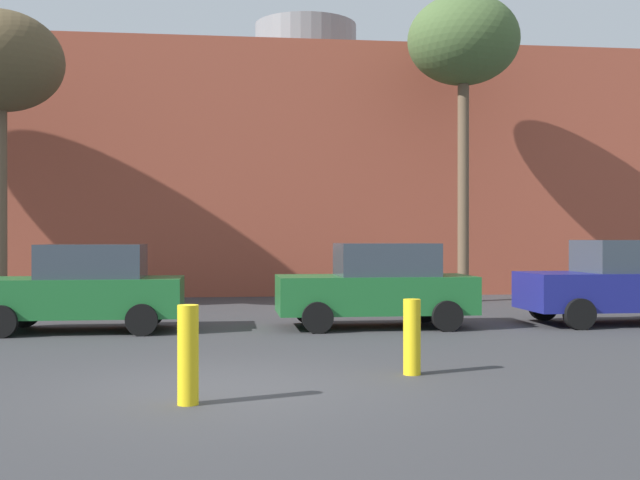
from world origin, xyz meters
TOP-DOWN VIEW (x-y plane):
  - ground_plane at (0.00, 0.00)m, footprint 200.00×200.00m
  - building_backdrop at (3.14, 21.09)m, footprint 42.18×11.68m
  - parked_car_1 at (-2.86, 6.34)m, footprint 4.05×1.99m
  - parked_car_2 at (3.16, 6.34)m, footprint 4.09×2.01m
  - parked_car_3 at (8.63, 6.34)m, footprint 4.25×2.08m
  - bare_tree_0 at (6.97, 12.61)m, footprint 3.30×3.30m
  - bare_tree_2 at (-5.68, 10.73)m, footprint 3.17×3.17m
  - bollard_yellow_0 at (-0.44, -0.97)m, footprint 0.24×0.24m
  - bollard_yellow_1 at (2.53, 0.64)m, footprint 0.24×0.24m

SIDE VIEW (x-z plane):
  - ground_plane at x=0.00m, z-range 0.00..0.00m
  - bollard_yellow_1 at x=2.53m, z-range 0.00..1.04m
  - bollard_yellow_0 at x=-0.44m, z-range 0.00..1.13m
  - parked_car_1 at x=-2.86m, z-range 0.00..1.75m
  - parked_car_2 at x=3.16m, z-range 0.00..1.77m
  - parked_car_3 at x=8.63m, z-range -0.01..1.83m
  - building_backdrop at x=3.14m, z-range -1.08..9.24m
  - bare_tree_2 at x=-5.68m, z-range 2.46..10.08m
  - bare_tree_0 at x=6.97m, z-range 3.10..12.16m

